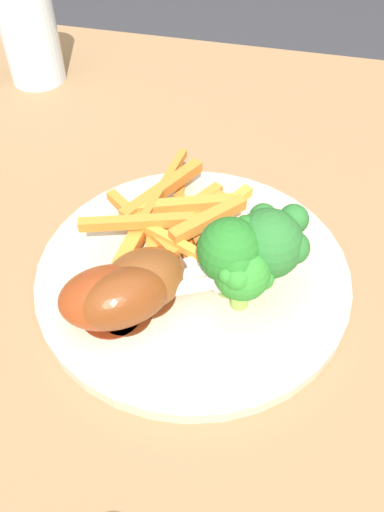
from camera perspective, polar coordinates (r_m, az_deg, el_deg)
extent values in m
cube|color=#8E6B47|center=(0.47, -5.94, -2.51)|extent=(1.20, 0.87, 0.03)
cylinder|color=beige|center=(0.44, 0.00, -2.29)|extent=(0.26, 0.26, 0.01)
cylinder|color=#8AB647|center=(0.41, 5.21, -4.27)|extent=(0.01, 0.01, 0.02)
sphere|color=#2F842B|center=(0.39, 5.48, -1.82)|extent=(0.04, 0.04, 0.04)
sphere|color=#2F842B|center=(0.37, 4.96, -2.32)|extent=(0.02, 0.02, 0.02)
sphere|color=#2F842B|center=(0.40, 5.77, 0.48)|extent=(0.02, 0.02, 0.02)
sphere|color=#2F842B|center=(0.37, 3.90, -2.00)|extent=(0.01, 0.01, 0.01)
sphere|color=#2F842B|center=(0.40, 3.77, -0.62)|extent=(0.02, 0.02, 0.02)
sphere|color=#2F842B|center=(0.38, 6.95, -2.28)|extent=(0.01, 0.01, 0.01)
sphere|color=#2F842B|center=(0.39, 7.53, -2.30)|extent=(0.02, 0.02, 0.02)
cylinder|color=#749E48|center=(0.41, 3.90, -2.55)|extent=(0.02, 0.02, 0.03)
sphere|color=#246E23|center=(0.39, 4.15, 0.63)|extent=(0.05, 0.05, 0.05)
sphere|color=#246E23|center=(0.39, 5.85, 2.84)|extent=(0.02, 0.02, 0.02)
sphere|color=#246E23|center=(0.40, 5.31, 1.94)|extent=(0.02, 0.02, 0.02)
sphere|color=#246E23|center=(0.38, 4.87, -1.08)|extent=(0.03, 0.03, 0.03)
cylinder|color=#86B653|center=(0.43, 7.85, -1.23)|extent=(0.02, 0.02, 0.02)
sphere|color=#286A2B|center=(0.40, 8.32, 1.82)|extent=(0.05, 0.05, 0.05)
sphere|color=#286A2B|center=(0.42, 10.14, 1.91)|extent=(0.02, 0.02, 0.02)
sphere|color=#286A2B|center=(0.40, 10.76, 1.39)|extent=(0.02, 0.02, 0.02)
sphere|color=#286A2B|center=(0.41, 10.95, 3.94)|extent=(0.02, 0.02, 0.02)
sphere|color=#286A2B|center=(0.41, 7.72, 4.15)|extent=(0.02, 0.02, 0.02)
sphere|color=#286A2B|center=(0.40, 10.85, 0.77)|extent=(0.03, 0.03, 0.03)
cube|color=orange|center=(0.47, -0.78, 3.29)|extent=(0.07, 0.05, 0.01)
cube|color=orange|center=(0.49, -1.77, 4.99)|extent=(0.02, 0.11, 0.01)
cube|color=orange|center=(0.43, 1.80, 4.03)|extent=(0.06, 0.06, 0.01)
cube|color=orange|center=(0.48, 2.27, 4.19)|extent=(0.06, 0.10, 0.01)
cube|color=orange|center=(0.47, 0.28, 5.50)|extent=(0.04, 0.06, 0.01)
cube|color=orange|center=(0.48, -3.21, 7.20)|extent=(0.06, 0.09, 0.01)
cube|color=orange|center=(0.42, -0.99, 1.16)|extent=(0.09, 0.04, 0.01)
cube|color=orange|center=(0.45, -5.82, 3.65)|extent=(0.08, 0.07, 0.01)
cube|color=orange|center=(0.44, -5.83, 2.33)|extent=(0.02, 0.10, 0.01)
cube|color=orange|center=(0.44, -6.16, 3.70)|extent=(0.09, 0.04, 0.01)
cube|color=orange|center=(0.44, -4.33, 1.29)|extent=(0.03, 0.08, 0.01)
cube|color=orange|center=(0.46, -0.12, 4.09)|extent=(0.05, 0.08, 0.01)
cube|color=#C87227|center=(0.47, -0.14, 3.55)|extent=(0.05, 0.07, 0.01)
cube|color=orange|center=(0.47, 2.24, 3.69)|extent=(0.11, 0.02, 0.01)
cube|color=#C87227|center=(0.48, -3.08, 7.67)|extent=(0.02, 0.11, 0.01)
cube|color=orange|center=(0.46, -0.74, 5.54)|extent=(0.09, 0.04, 0.01)
cube|color=orange|center=(0.44, -0.67, 0.25)|extent=(0.05, 0.07, 0.01)
cylinder|color=#52240F|center=(0.42, -5.03, -4.21)|extent=(0.05, 0.05, 0.00)
ellipsoid|color=brown|center=(0.41, -5.21, -2.53)|extent=(0.09, 0.09, 0.04)
cylinder|color=beige|center=(0.43, 1.67, 0.28)|extent=(0.04, 0.04, 0.01)
sphere|color=silver|center=(0.43, 3.92, 1.26)|extent=(0.02, 0.02, 0.02)
cylinder|color=#611F0D|center=(0.41, -8.42, -6.13)|extent=(0.05, 0.05, 0.00)
ellipsoid|color=maroon|center=(0.40, -8.72, -4.46)|extent=(0.09, 0.08, 0.04)
cylinder|color=beige|center=(0.40, 0.19, -3.21)|extent=(0.04, 0.03, 0.01)
sphere|color=silver|center=(0.41, 3.11, -2.72)|extent=(0.02, 0.02, 0.02)
cylinder|color=#4F1F0C|center=(0.41, -7.18, -6.28)|extent=(0.04, 0.04, 0.00)
ellipsoid|color=brown|center=(0.40, -7.46, -4.48)|extent=(0.09, 0.08, 0.04)
cylinder|color=beige|center=(0.41, 0.05, -1.95)|extent=(0.03, 0.03, 0.01)
sphere|color=silver|center=(0.41, 1.91, -1.26)|extent=(0.02, 0.02, 0.02)
cylinder|color=silver|center=(0.71, -17.28, 22.27)|extent=(0.07, 0.07, 0.12)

